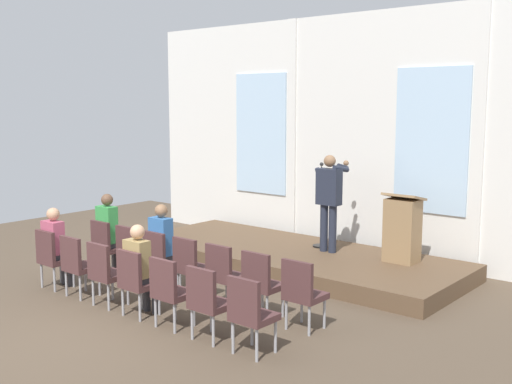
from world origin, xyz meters
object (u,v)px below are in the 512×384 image
lectern (402,229)px  chair_r0_c6 (302,290)px  speaker (329,196)px  chair_r1_c1 (78,262)px  chair_r0_c4 (224,272)px  audience_r1_c0 (56,243)px  audience_r1_c3 (140,265)px  chair_r0_c2 (160,257)px  chair_r1_c0 (52,255)px  mic_stand (321,229)px  audience_r0_c2 (163,242)px  chair_r0_c5 (261,281)px  chair_r1_c4 (170,288)px  audience_r0_c0 (110,230)px  chair_r0_c1 (132,250)px  chair_r1_c3 (136,279)px  chair_r1_c5 (208,299)px  chair_r1_c6 (250,311)px  chair_r0_c3 (190,264)px  chair_r1_c2 (105,270)px  chair_r0_c0 (106,244)px

lectern → chair_r0_c6: size_ratio=1.23×
speaker → chair_r1_c1: speaker is taller
lectern → chair_r1_c1: lectern is taller
chair_r0_c4 → audience_r1_c0: (-2.71, -0.94, 0.18)m
audience_r1_c0 → audience_r1_c3: size_ratio=1.01×
chair_r0_c2 → chair_r1_c0: bearing=-142.9°
mic_stand → lectern: bearing=-1.1°
speaker → audience_r0_c2: speaker is taller
chair_r0_c5 → chair_r1_c1: same height
chair_r1_c4 → audience_r0_c0: bearing=157.9°
speaker → chair_r0_c1: 3.51m
lectern → audience_r0_c2: lectern is taller
chair_r0_c2 → audience_r1_c3: size_ratio=0.74×
speaker → chair_r1_c3: bearing=-98.5°
chair_r1_c4 → chair_r1_c5: same height
mic_stand → chair_r1_c3: mic_stand is taller
chair_r0_c2 → chair_r1_c6: bearing=-20.7°
chair_r0_c5 → chair_r0_c3: bearing=180.0°
chair_r1_c1 → chair_r1_c3: 1.36m
speaker → chair_r0_c2: 3.18m
mic_stand → speaker: bearing=-34.1°
mic_stand → lectern: size_ratio=1.34×
audience_r0_c0 → chair_r1_c1: (0.68, -1.10, -0.23)m
chair_r0_c5 → chair_r1_c6: (0.68, -1.02, 0.00)m
audience_r0_c2 → chair_r1_c0: audience_r0_c2 is taller
audience_r1_c0 → audience_r1_c3: 2.04m
mic_stand → chair_r1_c0: 4.67m
chair_r1_c6 → audience_r1_c0: bearing=178.8°
chair_r1_c1 → chair_r1_c6: same height
chair_r1_c6 → chair_r0_c5: bearing=123.5°
audience_r1_c0 → chair_r1_c4: size_ratio=1.37×
chair_r0_c5 → chair_r1_c6: same height
chair_r1_c3 → audience_r0_c2: bearing=121.6°
chair_r1_c4 → chair_r1_c6: 1.36m
chair_r0_c3 → chair_r0_c1: bearing=180.0°
chair_r1_c2 → audience_r1_c0: bearing=176.5°
chair_r0_c4 → chair_r1_c4: (0.00, -1.02, 0.00)m
chair_r0_c1 → chair_r1_c4: bearing=-26.7°
chair_r0_c2 → chair_r1_c5: (2.04, -1.02, 0.00)m
chair_r0_c4 → chair_r1_c2: 1.70m
chair_r0_c0 → audience_r0_c0: audience_r0_c0 is taller
chair_r0_c4 → chair_r0_c6: (1.36, 0.00, 0.00)m
speaker → chair_r1_c1: size_ratio=1.83×
chair_r0_c0 → chair_r1_c2: same height
chair_r0_c2 → chair_r0_c3: bearing=0.0°
chair_r0_c2 → chair_r1_c3: same height
chair_r1_c1 → chair_r1_c2: bearing=0.0°
chair_r0_c3 → lectern: bearing=57.7°
chair_r0_c3 → chair_r1_c1: 1.70m
chair_r0_c3 → chair_r1_c3: same height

